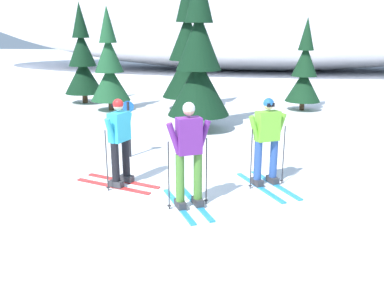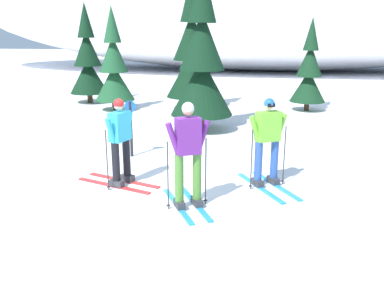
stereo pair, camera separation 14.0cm
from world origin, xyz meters
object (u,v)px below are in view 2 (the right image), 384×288
at_px(pine_tree_right, 309,73).
at_px(trail_marker_post, 131,125).
at_px(skier_cyan_jacket, 120,141).
at_px(pine_tree_center_left, 192,55).
at_px(pine_tree_far_left, 88,62).
at_px(pine_tree_left, 114,68).
at_px(pine_tree_center_right, 202,63).
at_px(skier_lime_jacket, 268,141).
at_px(skier_purple_jacket, 188,153).

bearing_deg(pine_tree_right, trail_marker_post, -124.65).
distance_m(skier_cyan_jacket, pine_tree_center_left, 8.43).
height_order(pine_tree_far_left, pine_tree_right, pine_tree_far_left).
distance_m(pine_tree_left, pine_tree_center_left, 3.00).
bearing_deg(pine_tree_left, pine_tree_center_right, -36.16).
height_order(pine_tree_left, pine_tree_center_right, pine_tree_center_right).
height_order(pine_tree_center_left, pine_tree_center_right, pine_tree_center_left).
relative_size(pine_tree_left, pine_tree_center_left, 0.77).
xyz_separation_m(pine_tree_center_left, trail_marker_post, (-0.38, -6.45, -1.33)).
relative_size(skier_lime_jacket, pine_tree_center_left, 0.35).
relative_size(pine_tree_center_right, pine_tree_right, 1.41).
distance_m(skier_purple_jacket, pine_tree_center_right, 5.93).
bearing_deg(trail_marker_post, skier_purple_jacket, -55.50).
xyz_separation_m(pine_tree_center_right, pine_tree_right, (3.53, 3.93, -0.59)).
height_order(pine_tree_left, trail_marker_post, pine_tree_left).
height_order(skier_purple_jacket, pine_tree_right, pine_tree_right).
bearing_deg(pine_tree_far_left, pine_tree_center_right, -37.96).
bearing_deg(skier_cyan_jacket, pine_tree_center_left, 90.11).
height_order(pine_tree_far_left, pine_tree_center_right, pine_tree_center_right).
bearing_deg(skier_lime_jacket, pine_tree_left, 128.28).
height_order(skier_purple_jacket, pine_tree_center_right, pine_tree_center_right).
bearing_deg(pine_tree_center_right, pine_tree_center_left, 104.71).
bearing_deg(pine_tree_right, pine_tree_far_left, 177.71).
relative_size(pine_tree_far_left, pine_tree_right, 1.19).
height_order(skier_lime_jacket, pine_tree_center_right, pine_tree_center_right).
bearing_deg(pine_tree_center_right, pine_tree_far_left, 142.04).
relative_size(pine_tree_center_left, pine_tree_right, 1.45).
bearing_deg(skier_purple_jacket, pine_tree_left, 117.24).
height_order(skier_cyan_jacket, skier_purple_jacket, skier_purple_jacket).
height_order(skier_cyan_jacket, pine_tree_right, pine_tree_right).
bearing_deg(trail_marker_post, skier_lime_jacket, -24.49).
bearing_deg(pine_tree_far_left, pine_tree_left, -41.67).
bearing_deg(skier_cyan_jacket, pine_tree_left, 110.69).
distance_m(pine_tree_far_left, trail_marker_post, 8.50).
bearing_deg(pine_tree_center_right, skier_cyan_jacket, -100.11).
relative_size(skier_purple_jacket, trail_marker_post, 1.35).
bearing_deg(skier_lime_jacket, pine_tree_center_left, 109.79).
relative_size(skier_lime_jacket, skier_cyan_jacket, 0.98).
xyz_separation_m(pine_tree_left, pine_tree_center_left, (2.89, 0.64, 0.48)).
bearing_deg(pine_tree_center_right, pine_tree_right, 48.02).
distance_m(skier_cyan_jacket, pine_tree_far_left, 10.34).
relative_size(skier_cyan_jacket, trail_marker_post, 1.29).
bearing_deg(trail_marker_post, skier_cyan_jacket, -78.13).
bearing_deg(pine_tree_right, pine_tree_center_left, -173.37).
xyz_separation_m(pine_tree_far_left, pine_tree_center_right, (5.49, -4.29, 0.32)).
relative_size(pine_tree_center_left, pine_tree_center_right, 1.03).
xyz_separation_m(skier_lime_jacket, skier_purple_jacket, (-1.33, -1.29, 0.05)).
bearing_deg(skier_cyan_jacket, pine_tree_right, 63.53).
distance_m(pine_tree_right, trail_marker_post, 8.49).
distance_m(pine_tree_center_right, trail_marker_post, 3.53).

